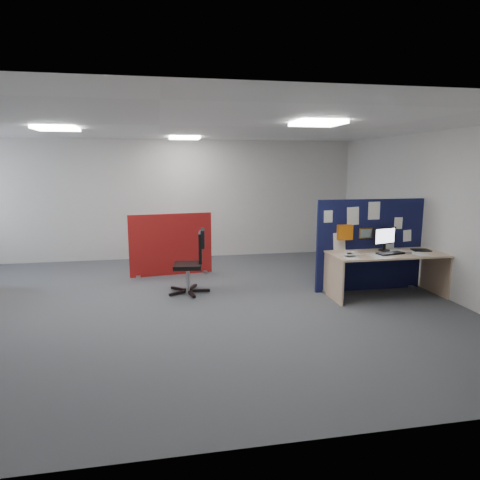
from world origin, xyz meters
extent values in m
plane|color=#4B4D52|center=(0.00, 0.00, 0.00)|extent=(9.00, 9.00, 0.00)
cube|color=white|center=(0.00, 0.00, 2.70)|extent=(9.00, 7.00, 0.02)
cube|color=silver|center=(0.00, 3.50, 1.35)|extent=(9.00, 0.02, 2.70)
cube|color=silver|center=(0.00, -3.50, 1.35)|extent=(9.00, 0.02, 2.70)
cube|color=silver|center=(4.50, 0.00, 1.35)|extent=(0.02, 7.00, 2.70)
cube|color=white|center=(2.00, -1.00, 2.67)|extent=(0.60, 0.60, 0.04)
cube|color=white|center=(-1.50, 0.50, 2.67)|extent=(0.60, 0.60, 0.04)
cube|color=white|center=(0.50, 2.50, 2.67)|extent=(0.60, 0.60, 0.04)
cube|color=#10113B|center=(3.48, 0.25, 0.79)|extent=(1.91, 0.06, 1.57)
cube|color=#9D9CA1|center=(2.68, 0.25, 0.02)|extent=(0.08, 0.30, 0.04)
cube|color=#9D9CA1|center=(4.28, 0.25, 0.02)|extent=(0.08, 0.30, 0.04)
cube|color=white|center=(2.70, 0.22, 1.30)|extent=(0.15, 0.01, 0.20)
cube|color=white|center=(3.13, 0.22, 1.30)|extent=(0.21, 0.01, 0.30)
cube|color=white|center=(3.51, 0.22, 1.38)|extent=(0.21, 0.01, 0.30)
cube|color=white|center=(3.97, 0.22, 1.16)|extent=(0.15, 0.01, 0.20)
cube|color=white|center=(2.91, 0.22, 0.88)|extent=(0.21, 0.01, 0.30)
cube|color=white|center=(3.81, 0.22, 0.80)|extent=(0.21, 0.01, 0.30)
cube|color=white|center=(4.15, 0.22, 0.94)|extent=(0.15, 0.01, 0.20)
cube|color=gold|center=(3.38, 0.22, 1.00)|extent=(0.24, 0.01, 0.18)
cube|color=orange|center=(2.98, 0.17, 1.04)|extent=(0.25, 0.10, 0.25)
cube|color=#DBB18C|center=(3.58, -0.15, 0.71)|extent=(1.88, 0.84, 0.03)
cube|color=#DBB18C|center=(2.67, -0.15, 0.35)|extent=(0.03, 0.77, 0.70)
cube|color=#DBB18C|center=(4.49, -0.15, 0.35)|extent=(0.03, 0.77, 0.70)
cube|color=#DBB18C|center=(3.58, 0.24, 0.55)|extent=(1.69, 0.02, 0.30)
cylinder|color=black|center=(3.62, 0.02, 0.74)|extent=(0.19, 0.19, 0.02)
cube|color=black|center=(3.62, 0.02, 0.80)|extent=(0.04, 0.04, 0.09)
cube|color=black|center=(3.62, 0.02, 0.98)|extent=(0.44, 0.15, 0.28)
cube|color=white|center=(3.62, 0.00, 0.98)|extent=(0.39, 0.11, 0.24)
cube|color=black|center=(3.58, -0.25, 0.74)|extent=(0.48, 0.27, 0.02)
cube|color=#9D9CA1|center=(3.87, -0.29, 0.74)|extent=(0.11, 0.07, 0.03)
cube|color=black|center=(4.24, -0.08, 0.74)|extent=(0.32, 0.27, 0.01)
cube|color=maroon|center=(0.16, 1.91, 0.60)|extent=(1.60, 0.25, 1.21)
cube|color=#9D9CA1|center=(-0.49, 1.91, 0.02)|extent=(0.08, 0.30, 0.04)
cube|color=#9D9CA1|center=(0.82, 1.91, 0.02)|extent=(0.08, 0.30, 0.04)
cube|color=black|center=(0.61, 0.59, 0.04)|extent=(0.30, 0.08, 0.04)
cube|color=black|center=(0.49, 0.82, 0.04)|extent=(0.17, 0.29, 0.04)
cube|color=black|center=(0.24, 0.77, 0.04)|extent=(0.25, 0.24, 0.04)
cube|color=black|center=(0.21, 0.51, 0.04)|extent=(0.28, 0.19, 0.04)
cube|color=black|center=(0.44, 0.40, 0.04)|extent=(0.11, 0.30, 0.04)
cylinder|color=#9D9CA1|center=(0.40, 0.62, 0.25)|extent=(0.06, 0.06, 0.42)
cube|color=black|center=(0.40, 0.62, 0.48)|extent=(0.51, 0.51, 0.07)
cube|color=black|center=(0.61, 0.59, 0.79)|extent=(0.10, 0.42, 0.50)
cube|color=black|center=(0.65, 0.59, 0.94)|extent=(0.10, 0.38, 0.30)
cube|color=white|center=(2.89, -0.19, 0.73)|extent=(0.21, 0.30, 0.00)
cube|color=white|center=(3.03, -0.02, 0.73)|extent=(0.28, 0.35, 0.00)
cube|color=white|center=(4.05, -0.33, 0.73)|extent=(0.24, 0.32, 0.00)
cube|color=white|center=(2.85, -0.39, 0.73)|extent=(0.24, 0.32, 0.00)
cube|color=white|center=(3.82, 0.12, 0.73)|extent=(0.25, 0.33, 0.00)
cube|color=white|center=(3.32, -0.28, 0.73)|extent=(0.22, 0.30, 0.00)
camera|label=1|loc=(-0.03, -6.39, 2.15)|focal=32.00mm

